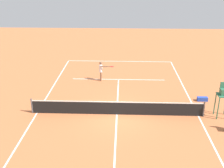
# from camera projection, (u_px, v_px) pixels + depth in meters

# --- Properties ---
(ground_plane) EXTENTS (60.00, 60.00, 0.00)m
(ground_plane) POSITION_uv_depth(u_px,v_px,m) (117.00, 114.00, 19.02)
(ground_plane) COLOR #C66B3D
(court_lines) EXTENTS (11.04, 23.90, 0.01)m
(court_lines) POSITION_uv_depth(u_px,v_px,m) (117.00, 114.00, 19.02)
(court_lines) COLOR white
(court_lines) RESTS_ON ground
(tennis_net) EXTENTS (11.64, 0.10, 1.07)m
(tennis_net) POSITION_uv_depth(u_px,v_px,m) (117.00, 108.00, 18.83)
(tennis_net) COLOR #4C4C51
(tennis_net) RESTS_ON ground
(player_serving) EXTENTS (1.28, 0.55, 1.74)m
(player_serving) POSITION_uv_depth(u_px,v_px,m) (101.00, 70.00, 24.42)
(player_serving) COLOR brown
(player_serving) RESTS_ON ground
(tennis_ball) EXTENTS (0.07, 0.07, 0.07)m
(tennis_ball) POSITION_uv_depth(u_px,v_px,m) (119.00, 83.00, 24.11)
(tennis_ball) COLOR #CCE033
(tennis_ball) RESTS_ON ground
(umpire_chair) EXTENTS (0.80, 0.80, 2.41)m
(umpire_chair) POSITION_uv_depth(u_px,v_px,m) (224.00, 95.00, 18.15)
(umpire_chair) COLOR #2D6B4C
(umpire_chair) RESTS_ON ground
(equipment_bag) EXTENTS (0.76, 0.32, 0.30)m
(equipment_bag) POSITION_uv_depth(u_px,v_px,m) (202.00, 99.00, 20.93)
(equipment_bag) COLOR #2647B7
(equipment_bag) RESTS_ON ground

